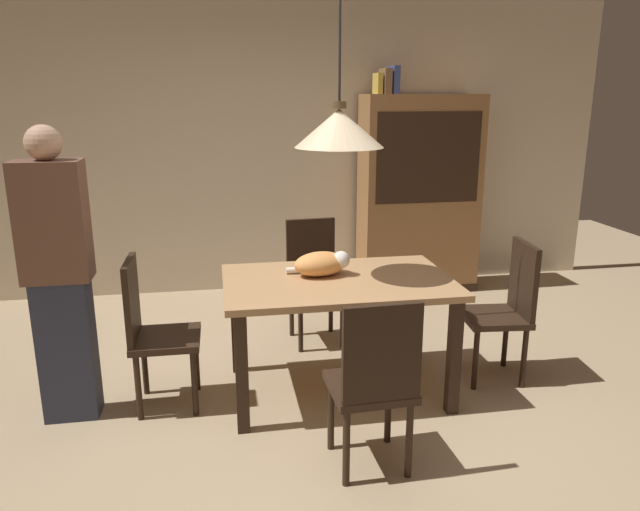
% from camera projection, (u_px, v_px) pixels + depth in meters
% --- Properties ---
extents(ground, '(10.00, 10.00, 0.00)m').
position_uv_depth(ground, '(329.00, 422.00, 3.49)').
color(ground, tan).
extents(back_wall, '(6.40, 0.10, 2.90)m').
position_uv_depth(back_wall, '(277.00, 138.00, 5.63)').
color(back_wall, beige).
rests_on(back_wall, ground).
extents(dining_table, '(1.40, 0.90, 0.75)m').
position_uv_depth(dining_table, '(338.00, 295.00, 3.70)').
color(dining_table, tan).
rests_on(dining_table, ground).
extents(chair_left_side, '(0.40, 0.40, 0.93)m').
position_uv_depth(chair_left_side, '(152.00, 327.00, 3.55)').
color(chair_left_side, black).
rests_on(chair_left_side, ground).
extents(chair_far_back, '(0.43, 0.43, 0.93)m').
position_uv_depth(chair_far_back, '(314.00, 275.00, 4.57)').
color(chair_far_back, black).
rests_on(chair_far_back, ground).
extents(chair_near_front, '(0.42, 0.42, 0.93)m').
position_uv_depth(chair_near_front, '(375.00, 379.00, 2.91)').
color(chair_near_front, black).
rests_on(chair_near_front, ground).
extents(chair_right_side, '(0.44, 0.44, 0.93)m').
position_uv_depth(chair_right_side, '(506.00, 305.00, 3.92)').
color(chair_right_side, black).
rests_on(chair_right_side, ground).
extents(cat_sleeping, '(0.40, 0.29, 0.16)m').
position_uv_depth(cat_sleeping, '(322.00, 263.00, 3.73)').
color(cat_sleeping, '#E59951').
rests_on(cat_sleeping, dining_table).
extents(pendant_lamp, '(0.52, 0.52, 1.30)m').
position_uv_depth(pendant_lamp, '(339.00, 128.00, 3.44)').
color(pendant_lamp, beige).
extents(hutch_bookcase, '(1.12, 0.45, 1.85)m').
position_uv_depth(hutch_bookcase, '(419.00, 198.00, 5.68)').
color(hutch_bookcase, olive).
rests_on(hutch_bookcase, ground).
extents(book_yellow_short, '(0.04, 0.20, 0.18)m').
position_uv_depth(book_yellow_short, '(378.00, 83.00, 5.34)').
color(book_yellow_short, gold).
rests_on(book_yellow_short, hutch_bookcase).
extents(book_brown_thick, '(0.06, 0.24, 0.22)m').
position_uv_depth(book_brown_thick, '(385.00, 81.00, 5.34)').
color(book_brown_thick, brown).
rests_on(book_brown_thick, hutch_bookcase).
extents(book_blue_wide, '(0.06, 0.24, 0.24)m').
position_uv_depth(book_blue_wide, '(393.00, 80.00, 5.35)').
color(book_blue_wide, '#384C93').
rests_on(book_blue_wide, hutch_bookcase).
extents(person_standing, '(0.36, 0.22, 1.70)m').
position_uv_depth(person_standing, '(59.00, 277.00, 3.35)').
color(person_standing, '#2D3347').
rests_on(person_standing, ground).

